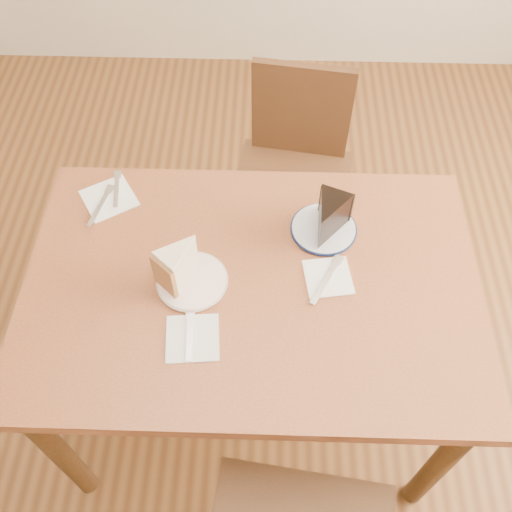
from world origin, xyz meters
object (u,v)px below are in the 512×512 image
object	(u,v)px
chair_far	(293,173)
carrot_cake	(182,263)
plate_cream	(192,281)
plate_navy	(324,229)
table	(252,301)
chocolate_cake	(328,221)

from	to	relation	value
chair_far	carrot_cake	size ratio (longest dim) A/B	7.75
plate_cream	carrot_cake	world-z (taller)	carrot_cake
carrot_cake	chair_far	bearing A→B (deg)	106.57
plate_cream	plate_navy	world-z (taller)	same
table	carrot_cake	size ratio (longest dim) A/B	11.01
chair_far	chocolate_cake	xyz separation A→B (m)	(0.07, -0.50, 0.34)
table	plate_navy	bearing A→B (deg)	42.53
chair_far	plate_cream	world-z (taller)	chair_far
carrot_cake	chocolate_cake	size ratio (longest dim) A/B	0.85
chocolate_cake	table	bearing A→B (deg)	61.76
table	chair_far	xyz separation A→B (m)	(0.13, 0.66, -0.18)
table	plate_cream	bearing A→B (deg)	-177.90
plate_cream	chocolate_cake	size ratio (longest dim) A/B	1.39
carrot_cake	table	bearing A→B (deg)	38.68
carrot_cake	chocolate_cake	xyz separation A→B (m)	(0.38, 0.15, -0.01)
chair_far	chocolate_cake	distance (m)	0.61
plate_navy	carrot_cake	size ratio (longest dim) A/B	1.62
plate_cream	chocolate_cake	world-z (taller)	chocolate_cake
chocolate_cake	plate_cream	bearing A→B (deg)	47.90
chocolate_cake	chair_far	bearing A→B (deg)	-59.66
plate_navy	plate_cream	bearing A→B (deg)	-152.25
chair_far	plate_navy	distance (m)	0.56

